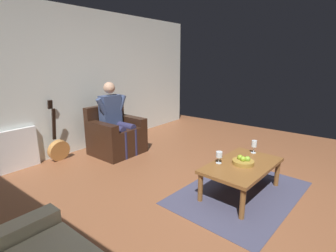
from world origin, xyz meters
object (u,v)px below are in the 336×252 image
Objects in this scene: guitar at (58,148)px; wine_glass_far at (219,155)px; person_seated at (115,117)px; wine_glass_near at (254,145)px; armchair at (116,136)px; fruit_bowl at (243,161)px; coffee_table at (242,168)px.

wine_glass_far is (-0.67, 2.60, 0.28)m from guitar.
person_seated reaches higher than wine_glass_near.
person_seated is at bearing 90.00° from armchair.
person_seated is at bearing -78.87° from wine_glass_near.
wine_glass_near is 0.48m from fruit_bowl.
fruit_bowl is at bearing 5.09° from wine_glass_near.
wine_glass_near is at bearing 102.18° from person_seated.
person_seated is at bearing -90.23° from fruit_bowl.
coffee_table is at bearing 90.79° from person_seated.
person_seated is (0.00, 0.02, 0.36)m from armchair.
fruit_bowl reaches higher than coffee_table.
guitar reaches higher than coffee_table.
person_seated is at bearing -90.26° from coffee_table.
wine_glass_near is 0.68× the size of fruit_bowl.
person_seated reaches higher than armchair.
person_seated is at bearing -94.49° from wine_glass_far.
coffee_table is (0.01, 2.37, 0.03)m from armchair.
armchair reaches higher than coffee_table.
wine_glass_far is at bearing 86.56° from person_seated.
fruit_bowl is at bearing 106.12° from guitar.
wine_glass_far is at bearing -57.27° from coffee_table.
armchair is 5.60× the size of wine_glass_far.
coffee_table is 7.59× the size of wine_glass_far.
person_seated is 7.05× the size of wine_glass_near.
person_seated is 2.37m from wine_glass_near.
guitar is at bearing -75.58° from wine_glass_far.
guitar reaches higher than armchair.
wine_glass_near is (-1.29, 2.81, 0.30)m from guitar.
wine_glass_far reaches higher than fruit_bowl.
fruit_bowl is at bearing 94.81° from coffee_table.
coffee_table is at bearing -85.19° from fruit_bowl.
armchair is 0.36m from person_seated.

